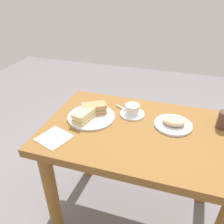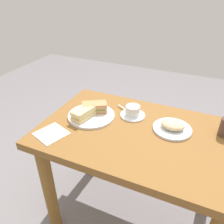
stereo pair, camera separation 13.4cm
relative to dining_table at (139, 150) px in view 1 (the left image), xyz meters
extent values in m
plane|color=slate|center=(0.00, 0.00, -0.61)|extent=(6.00, 6.00, 0.00)
cube|color=brown|center=(0.00, 0.00, 0.12)|extent=(1.09, 0.70, 0.05)
cylinder|color=brown|center=(-0.47, -0.27, -0.26)|extent=(0.08, 0.08, 0.71)
cylinder|color=brown|center=(0.47, -0.27, -0.26)|extent=(0.08, 0.08, 0.71)
cylinder|color=brown|center=(0.47, 0.27, -0.26)|extent=(0.08, 0.08, 0.71)
cylinder|color=white|center=(0.31, -0.03, 0.15)|extent=(0.28, 0.28, 0.01)
cube|color=#BC7E4E|center=(0.30, -0.07, 0.17)|extent=(0.16, 0.14, 0.03)
cube|color=olive|center=(0.30, -0.07, 0.19)|extent=(0.15, 0.13, 0.01)
cube|color=#BA8050|center=(0.30, -0.07, 0.21)|extent=(0.16, 0.14, 0.03)
cube|color=#DAB97F|center=(0.33, 0.02, 0.17)|extent=(0.11, 0.16, 0.02)
cube|color=#D4D274|center=(0.33, 0.02, 0.19)|extent=(0.10, 0.15, 0.01)
cube|color=#D8BE82|center=(0.33, 0.02, 0.21)|extent=(0.11, 0.16, 0.02)
cylinder|color=white|center=(0.08, -0.14, 0.15)|extent=(0.15, 0.15, 0.01)
cylinder|color=white|center=(0.08, -0.14, 0.19)|extent=(0.09, 0.09, 0.06)
cylinder|color=#AE804F|center=(0.08, -0.14, 0.21)|extent=(0.07, 0.07, 0.01)
torus|color=white|center=(0.12, -0.16, 0.19)|extent=(0.04, 0.03, 0.04)
cube|color=silver|center=(0.17, -0.19, 0.16)|extent=(0.07, 0.04, 0.00)
ellipsoid|color=silver|center=(0.13, -0.17, 0.16)|extent=(0.03, 0.03, 0.01)
cylinder|color=white|center=(-0.17, -0.09, 0.15)|extent=(0.21, 0.21, 0.01)
ellipsoid|color=#D0B188|center=(-0.17, -0.09, 0.18)|extent=(0.13, 0.11, 0.04)
cube|color=white|center=(0.42, 0.21, 0.15)|extent=(0.19, 0.19, 0.00)
cylinder|color=#4B362F|center=(-0.43, -0.16, 0.20)|extent=(0.06, 0.06, 0.10)
camera|label=1|loc=(-0.15, 1.01, 0.88)|focal=35.73mm
camera|label=2|loc=(-0.27, 0.97, 0.88)|focal=35.73mm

